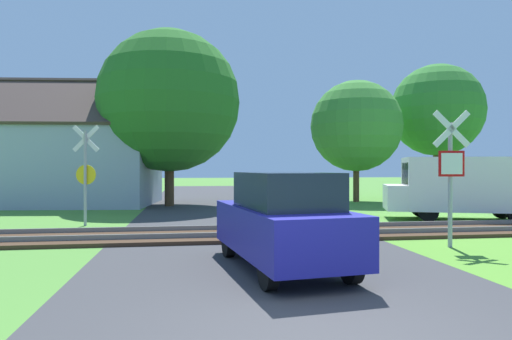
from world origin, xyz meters
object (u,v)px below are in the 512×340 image
stop_sign_near (451,170)px  tree_far (437,110)px  tree_center (169,101)px  mail_truck (461,185)px  parked_car (283,221)px  crossing_sign_far (86,169)px  house (77,162)px  tree_right (356,126)px

stop_sign_near → tree_far: 18.35m
tree_center → mail_truck: 13.61m
stop_sign_near → mail_truck: (3.58, 5.17, -0.59)m
tree_center → parked_car: size_ratio=2.05×
stop_sign_near → crossing_sign_far: 10.82m
house → tree_center: 5.73m
stop_sign_near → tree_far: (8.78, 15.73, 3.50)m
stop_sign_near → house: 18.46m
tree_right → parked_car: (-7.40, -15.70, -3.26)m
tree_far → parked_car: tree_far is taller
house → tree_right: tree_right is taller
house → tree_far: size_ratio=1.06×
stop_sign_near → mail_truck: bearing=-116.6°
house → stop_sign_near: bearing=-45.0°
tree_right → mail_truck: tree_right is taller
stop_sign_near → crossing_sign_far: crossing_sign_far is taller
tree_center → mail_truck: tree_center is taller
tree_far → mail_truck: 12.45m
tree_center → parked_car: bearing=-79.7°
house → crossing_sign_far: bearing=-69.6°
stop_sign_near → tree_center: 14.96m
tree_center → tree_far: (15.76, 2.91, 0.21)m
tree_far → parked_car: (-13.13, -17.37, -4.43)m
crossing_sign_far → house: bearing=114.0°
mail_truck → parked_car: mail_truck is taller
house → tree_center: size_ratio=1.00×
tree_far → parked_car: size_ratio=1.93×
stop_sign_near → house: house is taller
tree_center → tree_right: bearing=7.0°
tree_center → mail_truck: (10.57, -7.64, -3.88)m
tree_far → mail_truck: tree_far is taller
tree_right → crossing_sign_far: bearing=-145.2°
crossing_sign_far → mail_truck: size_ratio=0.62×
mail_truck → tree_center: bearing=72.8°
house → mail_truck: 17.79m
crossing_sign_far → tree_center: (2.36, 7.36, 3.31)m
tree_far → tree_center: bearing=-169.5°
tree_center → stop_sign_near: bearing=-61.4°
stop_sign_near → parked_car: bearing=28.8°
crossing_sign_far → parked_car: 8.73m
tree_right → house: bearing=178.9°
house → tree_far: 20.71m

